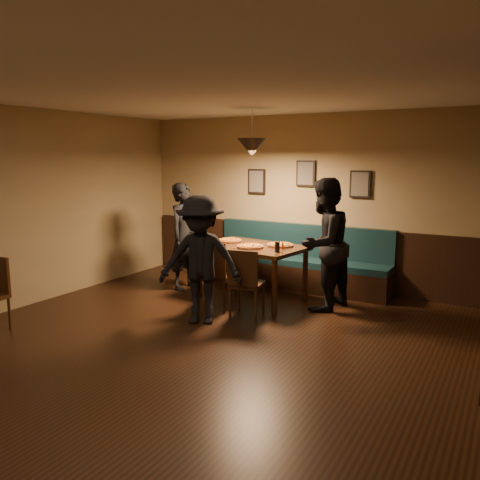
{
  "coord_description": "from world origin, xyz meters",
  "views": [
    {
      "loc": [
        3.04,
        -3.99,
        2.11
      ],
      "look_at": [
        -0.35,
        1.93,
        0.95
      ],
      "focal_mm": 36.55,
      "sensor_mm": 36.0,
      "label": 1
    }
  ],
  "objects_px": {
    "booth_bench": "(298,258)",
    "diner_front": "(200,260)",
    "diner_right": "(324,244)",
    "chair_near_right": "(247,283)",
    "diner_left": "(185,236)",
    "chair_near_left": "(214,275)",
    "soda_glass": "(277,247)",
    "tabasco_bottle": "(283,245)",
    "dining_table": "(252,272)"
  },
  "relations": [
    {
      "from": "booth_bench",
      "to": "diner_front",
      "type": "xyz_separation_m",
      "value": [
        -0.4,
        -2.19,
        0.32
      ]
    },
    {
      "from": "diner_right",
      "to": "diner_front",
      "type": "distance_m",
      "value": 1.76
    },
    {
      "from": "chair_near_right",
      "to": "diner_left",
      "type": "xyz_separation_m",
      "value": [
        -1.57,
        0.76,
        0.39
      ]
    },
    {
      "from": "chair_near_right",
      "to": "diner_left",
      "type": "distance_m",
      "value": 1.78
    },
    {
      "from": "chair_near_left",
      "to": "soda_glass",
      "type": "height_order",
      "value": "chair_near_left"
    },
    {
      "from": "chair_near_left",
      "to": "soda_glass",
      "type": "distance_m",
      "value": 0.96
    },
    {
      "from": "chair_near_right",
      "to": "tabasco_bottle",
      "type": "xyz_separation_m",
      "value": [
        0.2,
        0.68,
        0.41
      ]
    },
    {
      "from": "chair_near_right",
      "to": "soda_glass",
      "type": "xyz_separation_m",
      "value": [
        0.21,
        0.48,
        0.43
      ]
    },
    {
      "from": "diner_front",
      "to": "chair_near_right",
      "type": "bearing_deg",
      "value": 28.66
    },
    {
      "from": "diner_right",
      "to": "chair_near_right",
      "type": "bearing_deg",
      "value": -29.28
    },
    {
      "from": "booth_bench",
      "to": "diner_front",
      "type": "height_order",
      "value": "diner_front"
    },
    {
      "from": "chair_near_right",
      "to": "tabasco_bottle",
      "type": "distance_m",
      "value": 0.82
    },
    {
      "from": "diner_right",
      "to": "tabasco_bottle",
      "type": "distance_m",
      "value": 0.57
    },
    {
      "from": "soda_glass",
      "to": "tabasco_bottle",
      "type": "distance_m",
      "value": 0.21
    },
    {
      "from": "booth_bench",
      "to": "chair_near_right",
      "type": "height_order",
      "value": "booth_bench"
    },
    {
      "from": "diner_left",
      "to": "tabasco_bottle",
      "type": "distance_m",
      "value": 1.77
    },
    {
      "from": "booth_bench",
      "to": "soda_glass",
      "type": "bearing_deg",
      "value": -80.31
    },
    {
      "from": "diner_left",
      "to": "diner_front",
      "type": "relative_size",
      "value": 1.04
    },
    {
      "from": "diner_right",
      "to": "diner_front",
      "type": "xyz_separation_m",
      "value": [
        -1.15,
        -1.33,
        -0.1
      ]
    },
    {
      "from": "dining_table",
      "to": "diner_front",
      "type": "bearing_deg",
      "value": -84.61
    },
    {
      "from": "chair_near_left",
      "to": "tabasco_bottle",
      "type": "relative_size",
      "value": 8.35
    },
    {
      "from": "soda_glass",
      "to": "tabasco_bottle",
      "type": "xyz_separation_m",
      "value": [
        -0.01,
        0.21,
        -0.02
      ]
    },
    {
      "from": "chair_near_right",
      "to": "diner_front",
      "type": "xyz_separation_m",
      "value": [
        -0.4,
        -0.5,
        0.36
      ]
    },
    {
      "from": "soda_glass",
      "to": "booth_bench",
      "type": "bearing_deg",
      "value": 99.69
    },
    {
      "from": "diner_left",
      "to": "booth_bench",
      "type": "bearing_deg",
      "value": -58.39
    },
    {
      "from": "diner_left",
      "to": "diner_right",
      "type": "xyz_separation_m",
      "value": [
        2.32,
        0.07,
        0.06
      ]
    },
    {
      "from": "booth_bench",
      "to": "chair_near_left",
      "type": "height_order",
      "value": "booth_bench"
    },
    {
      "from": "booth_bench",
      "to": "dining_table",
      "type": "relative_size",
      "value": 1.96
    },
    {
      "from": "diner_front",
      "to": "soda_glass",
      "type": "relative_size",
      "value": 11.12
    },
    {
      "from": "booth_bench",
      "to": "chair_near_left",
      "type": "xyz_separation_m",
      "value": [
        -0.57,
        -1.6,
        -0.01
      ]
    },
    {
      "from": "booth_bench",
      "to": "diner_front",
      "type": "bearing_deg",
      "value": -100.44
    },
    {
      "from": "chair_near_right",
      "to": "tabasco_bottle",
      "type": "bearing_deg",
      "value": 63.42
    },
    {
      "from": "dining_table",
      "to": "chair_near_left",
      "type": "bearing_deg",
      "value": -100.24
    },
    {
      "from": "dining_table",
      "to": "chair_near_left",
      "type": "height_order",
      "value": "chair_near_left"
    },
    {
      "from": "dining_table",
      "to": "diner_left",
      "type": "bearing_deg",
      "value": -171.99
    },
    {
      "from": "chair_near_left",
      "to": "chair_near_right",
      "type": "bearing_deg",
      "value": -25.28
    },
    {
      "from": "booth_bench",
      "to": "diner_front",
      "type": "distance_m",
      "value": 2.25
    },
    {
      "from": "chair_near_right",
      "to": "diner_right",
      "type": "bearing_deg",
      "value": 37.37
    },
    {
      "from": "chair_near_right",
      "to": "diner_right",
      "type": "relative_size",
      "value": 0.51
    },
    {
      "from": "chair_near_left",
      "to": "chair_near_right",
      "type": "relative_size",
      "value": 1.04
    },
    {
      "from": "soda_glass",
      "to": "diner_front",
      "type": "bearing_deg",
      "value": -121.83
    },
    {
      "from": "diner_front",
      "to": "soda_glass",
      "type": "bearing_deg",
      "value": 35.03
    },
    {
      "from": "dining_table",
      "to": "soda_glass",
      "type": "relative_size",
      "value": 10.34
    },
    {
      "from": "booth_bench",
      "to": "chair_near_left",
      "type": "relative_size",
      "value": 3.09
    },
    {
      "from": "diner_left",
      "to": "tabasco_bottle",
      "type": "bearing_deg",
      "value": -91.28
    },
    {
      "from": "chair_near_left",
      "to": "dining_table",
      "type": "bearing_deg",
      "value": 54.64
    },
    {
      "from": "dining_table",
      "to": "soda_glass",
      "type": "bearing_deg",
      "value": -19.37
    },
    {
      "from": "dining_table",
      "to": "diner_front",
      "type": "distance_m",
      "value": 1.33
    },
    {
      "from": "diner_left",
      "to": "diner_right",
      "type": "bearing_deg",
      "value": -87.14
    },
    {
      "from": "chair_near_right",
      "to": "diner_right",
      "type": "xyz_separation_m",
      "value": [
        0.75,
        0.83,
        0.45
      ]
    }
  ]
}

